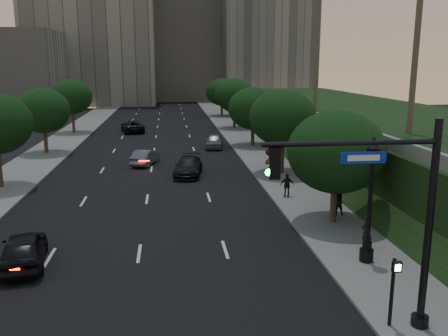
{
  "coord_description": "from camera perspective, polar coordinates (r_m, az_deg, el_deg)",
  "views": [
    {
      "loc": [
        1.49,
        -15.82,
        8.6
      ],
      "look_at": [
        4.14,
        6.64,
        3.6
      ],
      "focal_mm": 38.0,
      "sensor_mm": 36.0,
      "label": 1
    }
  ],
  "objects": [
    {
      "name": "pedestrian_signal",
      "position": [
        16.68,
        19.69,
        -13.26
      ],
      "size": [
        0.3,
        0.33,
        2.5
      ],
      "color": "black",
      "rests_on": "ground"
    },
    {
      "name": "tree_left_c",
      "position": [
        48.48,
        -20.92,
        6.46
      ],
      "size": [
        5.0,
        5.0,
        6.34
      ],
      "color": "#38281C",
      "rests_on": "ground"
    },
    {
      "name": "embankment",
      "position": [
        48.83,
        18.22,
        4.08
      ],
      "size": [
        18.0,
        90.0,
        4.0
      ],
      "primitive_type": "cube",
      "color": "black",
      "rests_on": "ground"
    },
    {
      "name": "tree_left_d",
      "position": [
        62.08,
        -17.86,
        8.16
      ],
      "size": [
        5.0,
        5.0,
        6.71
      ],
      "color": "#38281C",
      "rests_on": "ground"
    },
    {
      "name": "road_surface",
      "position": [
        46.64,
        -8.46,
        1.72
      ],
      "size": [
        16.0,
        140.0,
        0.02
      ],
      "primitive_type": "cube",
      "color": "black",
      "rests_on": "ground"
    },
    {
      "name": "pedestrian_c",
      "position": [
        30.88,
        7.61,
        -2.05
      ],
      "size": [
        0.93,
        0.45,
        1.53
      ],
      "primitive_type": "imported",
      "rotation": [
        0.0,
        0.0,
        3.06
      ],
      "color": "black",
      "rests_on": "sidewalk_right"
    },
    {
      "name": "pedestrian_b",
      "position": [
        27.67,
        13.43,
        -3.86
      ],
      "size": [
        0.84,
        0.67,
        1.67
      ],
      "primitive_type": "imported",
      "rotation": [
        0.0,
        0.0,
        3.19
      ],
      "color": "black",
      "rests_on": "sidewalk_right"
    },
    {
      "name": "office_block_left",
      "position": [
        109.17,
        -15.49,
        15.93
      ],
      "size": [
        26.0,
        20.0,
        32.0
      ],
      "primitive_type": "cube",
      "color": "gray",
      "rests_on": "ground"
    },
    {
      "name": "tree_right_a",
      "position": [
        25.8,
        13.35,
        1.91
      ],
      "size": [
        5.2,
        5.2,
        6.24
      ],
      "color": "#38281C",
      "rests_on": "ground"
    },
    {
      "name": "office_block_right",
      "position": [
        114.45,
        4.84,
        17.14
      ],
      "size": [
        20.0,
        22.0,
        36.0
      ],
      "primitive_type": "cube",
      "color": "gray",
      "rests_on": "ground"
    },
    {
      "name": "tree_right_b",
      "position": [
        37.11,
        7.08,
        6.06
      ],
      "size": [
        5.2,
        5.2,
        6.74
      ],
      "color": "#38281C",
      "rests_on": "ground"
    },
    {
      "name": "traffic_signal_mast",
      "position": [
        15.78,
        20.0,
        -6.51
      ],
      "size": [
        5.68,
        0.56,
        7.0
      ],
      "color": "black",
      "rests_on": "ground"
    },
    {
      "name": "tree_right_e",
      "position": [
        78.45,
        -0.28,
        9.13
      ],
      "size": [
        5.2,
        5.2,
        6.24
      ],
      "color": "#38281C",
      "rests_on": "ground"
    },
    {
      "name": "sidewalk_left",
      "position": [
        48.06,
        -20.77,
        1.44
      ],
      "size": [
        4.5,
        140.0,
        0.15
      ],
      "primitive_type": "cube",
      "color": "slate",
      "rests_on": "ground"
    },
    {
      "name": "sedan_near_right",
      "position": [
        37.15,
        -4.33,
        0.17
      ],
      "size": [
        2.68,
        5.11,
        1.41
      ],
      "primitive_type": "imported",
      "rotation": [
        0.0,
        0.0,
        -0.15
      ],
      "color": "black",
      "rests_on": "ground"
    },
    {
      "name": "office_block_filler",
      "position": [
        90.13,
        -24.93,
        10.32
      ],
      "size": [
        18.0,
        16.0,
        14.0
      ],
      "primitive_type": "cube",
      "color": "#A7A399",
      "rests_on": "ground"
    },
    {
      "name": "parapet_wall",
      "position": [
        45.63,
        8.62,
        6.99
      ],
      "size": [
        0.35,
        90.0,
        0.7
      ],
      "primitive_type": "cube",
      "color": "slate",
      "rests_on": "embankment"
    },
    {
      "name": "sidewalk_right",
      "position": [
        47.42,
        4.02,
        2.08
      ],
      "size": [
        4.5,
        140.0,
        0.15
      ],
      "primitive_type": "cube",
      "color": "slate",
      "rests_on": "ground"
    },
    {
      "name": "ground",
      "position": [
        18.07,
        -11.09,
        -16.21
      ],
      "size": [
        160.0,
        160.0,
        0.0
      ],
      "primitive_type": "plane",
      "color": "black",
      "rests_on": "ground"
    },
    {
      "name": "pedestrian_a",
      "position": [
        23.03,
        16.78,
        -7.35
      ],
      "size": [
        0.73,
        0.61,
        1.7
      ],
      "primitive_type": "imported",
      "rotation": [
        0.0,
        0.0,
        3.52
      ],
      "color": "black",
      "rests_on": "sidewalk_right"
    },
    {
      "name": "sedan_far_right",
      "position": [
        49.23,
        -1.16,
        3.28
      ],
      "size": [
        2.36,
        4.53,
        1.47
      ],
      "primitive_type": "imported",
      "rotation": [
        0.0,
        0.0,
        -0.15
      ],
      "color": "slate",
      "rests_on": "ground"
    },
    {
      "name": "tree_right_c",
      "position": [
        49.82,
        3.5,
        7.17
      ],
      "size": [
        5.2,
        5.2,
        6.24
      ],
      "color": "#38281C",
      "rests_on": "ground"
    },
    {
      "name": "street_lamp",
      "position": [
        21.2,
        17.12,
        -4.45
      ],
      "size": [
        0.64,
        0.64,
        5.62
      ],
      "color": "black",
      "rests_on": "ground"
    },
    {
      "name": "office_block_mid",
      "position": [
        117.98,
        -4.69,
        14.57
      ],
      "size": [
        22.0,
        18.0,
        26.0
      ],
      "primitive_type": "cube",
      "color": "#A7A399",
      "rests_on": "ground"
    },
    {
      "name": "tree_right_d",
      "position": [
        63.56,
        1.26,
        8.78
      ],
      "size": [
        5.2,
        5.2,
        6.74
      ],
      "color": "#38281C",
      "rests_on": "ground"
    },
    {
      "name": "sedan_near_left",
      "position": [
        22.52,
        -22.98,
        -8.96
      ],
      "size": [
        2.51,
        4.66,
        1.51
      ],
      "primitive_type": "imported",
      "rotation": [
        0.0,
        0.0,
        3.31
      ],
      "color": "black",
      "rests_on": "ground"
    },
    {
      "name": "sedan_mid_left",
      "position": [
        41.62,
        -9.45,
        1.31
      ],
      "size": [
        2.5,
        4.3,
        1.34
      ],
      "primitive_type": "imported",
      "rotation": [
        0.0,
        0.0,
        2.86
      ],
      "color": "#56595E",
      "rests_on": "ground"
    },
    {
      "name": "sedan_far_left",
      "position": [
        61.72,
        -10.96,
        4.94
      ],
      "size": [
        3.5,
        5.83,
        1.52
      ],
      "primitive_type": "imported",
      "rotation": [
        0.0,
        0.0,
        3.33
      ],
      "color": "black",
      "rests_on": "ground"
    }
  ]
}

